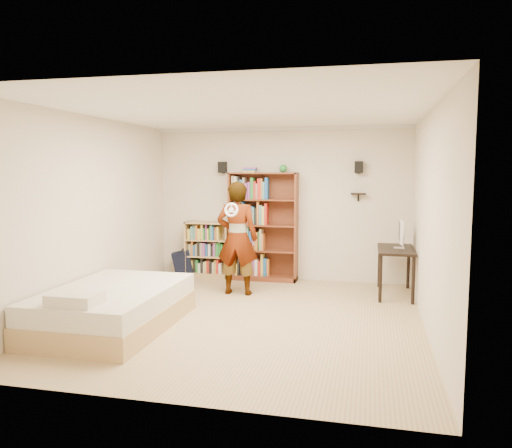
% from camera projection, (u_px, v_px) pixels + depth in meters
% --- Properties ---
extents(ground, '(4.50, 5.00, 0.01)m').
position_uv_depth(ground, '(247.00, 318.00, 6.60)').
color(ground, tan).
rests_on(ground, ground).
extents(room_shell, '(4.52, 5.02, 2.71)m').
position_uv_depth(room_shell, '(247.00, 185.00, 6.41)').
color(room_shell, beige).
rests_on(room_shell, ground).
extents(crown_molding, '(4.50, 5.00, 0.06)m').
position_uv_depth(crown_molding, '(247.00, 113.00, 6.31)').
color(crown_molding, silver).
rests_on(crown_molding, room_shell).
extents(speaker_left, '(0.14, 0.12, 0.20)m').
position_uv_depth(speaker_left, '(222.00, 167.00, 8.94)').
color(speaker_left, black).
rests_on(speaker_left, room_shell).
extents(speaker_right, '(0.14, 0.12, 0.20)m').
position_uv_depth(speaker_right, '(359.00, 167.00, 8.41)').
color(speaker_right, black).
rests_on(speaker_right, room_shell).
extents(wall_shelf, '(0.25, 0.16, 0.02)m').
position_uv_depth(wall_shelf, '(358.00, 194.00, 8.46)').
color(wall_shelf, black).
rests_on(wall_shelf, room_shell).
extents(tall_bookshelf, '(1.21, 0.35, 1.91)m').
position_uv_depth(tall_bookshelf, '(263.00, 227.00, 8.81)').
color(tall_bookshelf, brown).
rests_on(tall_bookshelf, ground).
extents(low_bookshelf, '(0.81, 0.30, 1.01)m').
position_uv_depth(low_bookshelf, '(208.00, 250.00, 9.11)').
color(low_bookshelf, tan).
rests_on(low_bookshelf, ground).
extents(computer_desk, '(0.54, 1.09, 0.74)m').
position_uv_depth(computer_desk, '(395.00, 272.00, 7.79)').
color(computer_desk, black).
rests_on(computer_desk, ground).
extents(imac, '(0.09, 0.45, 0.45)m').
position_uv_depth(imac, '(400.00, 234.00, 7.71)').
color(imac, white).
rests_on(imac, computer_desk).
extents(daybed, '(1.39, 2.14, 0.63)m').
position_uv_depth(daybed, '(113.00, 303.00, 6.19)').
color(daybed, white).
rests_on(daybed, ground).
extents(person, '(0.66, 0.45, 1.78)m').
position_uv_depth(person, '(237.00, 238.00, 7.80)').
color(person, black).
rests_on(person, ground).
extents(wii_wheel, '(0.22, 0.08, 0.22)m').
position_uv_depth(wii_wheel, '(231.00, 210.00, 7.43)').
color(wii_wheel, white).
rests_on(wii_wheel, person).
extents(navy_bag, '(0.41, 0.32, 0.49)m').
position_uv_depth(navy_bag, '(183.00, 263.00, 9.17)').
color(navy_bag, black).
rests_on(navy_bag, ground).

